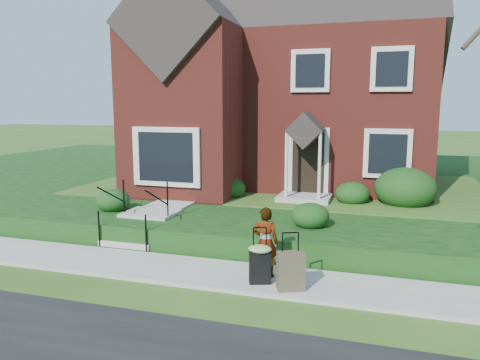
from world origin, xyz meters
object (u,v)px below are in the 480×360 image
at_px(front_steps, 142,223).
at_px(suitcase_black, 260,262).
at_px(suitcase_olive, 291,271).
at_px(woman, 265,242).

height_order(front_steps, suitcase_black, front_steps).
bearing_deg(suitcase_olive, suitcase_black, 143.18).
bearing_deg(suitcase_olive, woman, 116.05).
bearing_deg(woman, suitcase_black, 81.72).
bearing_deg(suitcase_black, front_steps, 131.06).
height_order(front_steps, woman, front_steps).
xyz_separation_m(front_steps, suitcase_black, (3.78, -2.14, 0.04)).
bearing_deg(woman, suitcase_olive, 132.33).
relative_size(woman, suitcase_black, 1.29).
relative_size(suitcase_black, suitcase_olive, 1.01).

